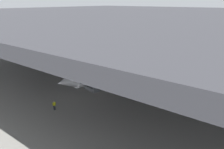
% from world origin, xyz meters
% --- Properties ---
extents(ground_plane, '(110.00, 110.00, 0.00)m').
position_xyz_m(ground_plane, '(0.00, 0.00, 0.00)').
color(ground_plane, gray).
extents(hangar_structure, '(121.00, 99.00, 15.27)m').
position_xyz_m(hangar_structure, '(-0.12, 13.75, 14.63)').
color(hangar_structure, '#4C4F54').
rests_on(hangar_structure, ground_plane).
extents(airplane_main, '(34.27, 35.03, 11.07)m').
position_xyz_m(airplane_main, '(1.02, -1.07, 3.38)').
color(airplane_main, white).
rests_on(airplane_main, ground_plane).
extents(boarding_stairs, '(4.31, 2.19, 4.58)m').
position_xyz_m(boarding_stairs, '(-1.40, -10.55, 0.72)').
color(boarding_stairs, slate).
rests_on(boarding_stairs, ground_plane).
extents(crew_worker_near_nose, '(0.34, 0.52, 1.69)m').
position_xyz_m(crew_worker_near_nose, '(0.27, -21.50, 0.97)').
color(crew_worker_near_nose, '#232838').
rests_on(crew_worker_near_nose, ground_plane).
extents(crew_worker_by_stairs, '(0.38, 0.48, 1.57)m').
position_xyz_m(crew_worker_by_stairs, '(-2.69, -8.81, 0.89)').
color(crew_worker_by_stairs, '#232838').
rests_on(crew_worker_by_stairs, ground_plane).
extents(airplane_distant, '(33.30, 33.29, 11.02)m').
position_xyz_m(airplane_distant, '(-19.33, 28.08, 3.37)').
color(airplane_distant, white).
rests_on(airplane_distant, ground_plane).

